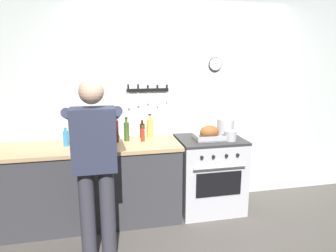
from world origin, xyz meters
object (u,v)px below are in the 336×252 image
(stock_pot, at_px, (226,128))
(bottle_dish_soap, at_px, (66,138))
(stove, at_px, (209,174))
(person_cook, at_px, (95,160))
(bottle_soy_sauce, at_px, (142,130))
(bottle_wine_red, at_px, (115,130))
(bottle_olive_oil, at_px, (127,131))
(cutting_board, at_px, (93,144))
(saucepan, at_px, (230,136))
(roasting_pan, at_px, (209,133))
(bottle_hot_sauce, at_px, (143,135))
(bottle_cooking_oil, at_px, (150,127))

(stock_pot, xyz_separation_m, bottle_dish_soap, (-1.84, -0.00, -0.02))
(stove, height_order, stock_pot, stock_pot)
(person_cook, relative_size, bottle_soy_sauce, 7.77)
(stove, bearing_deg, bottle_wine_red, 175.94)
(bottle_wine_red, bearing_deg, stock_pot, -1.96)
(stock_pot, bearing_deg, stove, -170.49)
(bottle_wine_red, distance_m, bottle_olive_oil, 0.13)
(cutting_board, distance_m, bottle_dish_soap, 0.30)
(stock_pot, relative_size, bottle_soy_sauce, 1.02)
(stove, bearing_deg, bottle_olive_oil, 174.12)
(saucepan, bearing_deg, bottle_soy_sauce, 159.56)
(roasting_pan, distance_m, stock_pot, 0.25)
(cutting_board, distance_m, bottle_soy_sauce, 0.62)
(bottle_dish_soap, bearing_deg, cutting_board, -8.95)
(stove, bearing_deg, saucepan, -37.46)
(person_cook, height_order, bottle_olive_oil, person_cook)
(stove, xyz_separation_m, person_cook, (-1.32, -0.66, 0.50))
(bottle_wine_red, relative_size, bottle_olive_oil, 1.16)
(stock_pot, relative_size, bottle_hot_sauce, 1.18)
(stove, distance_m, person_cook, 1.56)
(stove, height_order, saucepan, saucepan)
(bottle_wine_red, bearing_deg, cutting_board, -159.91)
(person_cook, bearing_deg, bottle_olive_oil, -15.50)
(saucepan, distance_m, bottle_olive_oil, 1.19)
(cutting_board, height_order, bottle_olive_oil, bottle_olive_oil)
(bottle_hot_sauce, xyz_separation_m, bottle_dish_soap, (-0.83, -0.01, 0.01))
(stove, relative_size, person_cook, 0.54)
(saucepan, bearing_deg, bottle_cooking_oil, 157.27)
(roasting_pan, bearing_deg, person_cook, -154.50)
(saucepan, xyz_separation_m, bottle_soy_sauce, (-0.97, 0.36, 0.03))
(person_cook, relative_size, bottle_olive_oil, 6.05)
(bottle_hot_sauce, bearing_deg, person_cook, -126.25)
(bottle_hot_sauce, bearing_deg, roasting_pan, -7.02)
(bottle_olive_oil, bearing_deg, roasting_pan, -8.92)
(bottle_dish_soap, bearing_deg, stock_pot, 0.04)
(roasting_pan, relative_size, bottle_soy_sauce, 1.65)
(cutting_board, bearing_deg, bottle_cooking_oil, 19.49)
(saucepan, xyz_separation_m, cutting_board, (-1.54, 0.13, -0.05))
(stock_pot, distance_m, cutting_board, 1.56)
(bottle_soy_sauce, bearing_deg, stock_pot, -10.58)
(stock_pot, relative_size, bottle_olive_oil, 0.80)
(stove, height_order, bottle_cooking_oil, bottle_cooking_oil)
(cutting_board, bearing_deg, bottle_wine_red, 20.09)
(stock_pot, height_order, bottle_olive_oil, bottle_olive_oil)
(cutting_board, height_order, bottle_hot_sauce, bottle_hot_sauce)
(bottle_cooking_oil, xyz_separation_m, bottle_dish_soap, (-0.95, -0.19, -0.03))
(roasting_pan, height_order, bottle_cooking_oil, bottle_cooking_oil)
(cutting_board, xyz_separation_m, bottle_cooking_oil, (0.66, 0.24, 0.11))
(bottle_soy_sauce, bearing_deg, roasting_pan, -19.48)
(saucepan, bearing_deg, roasting_pan, 156.37)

